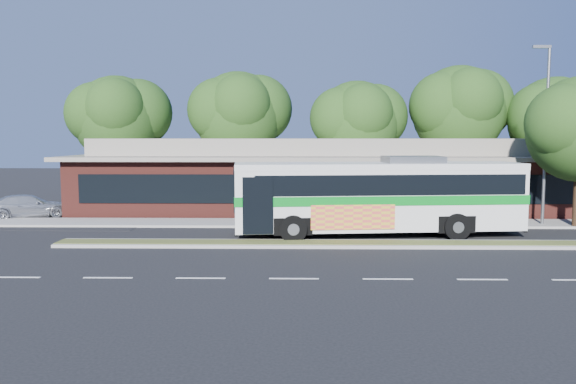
% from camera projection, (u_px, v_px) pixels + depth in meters
% --- Properties ---
extents(ground, '(120.00, 120.00, 0.00)m').
position_uv_depth(ground, '(368.00, 248.00, 22.88)').
color(ground, black).
rests_on(ground, ground).
extents(median_strip, '(26.00, 1.10, 0.15)m').
position_uv_depth(median_strip, '(367.00, 244.00, 23.47)').
color(median_strip, '#3F4A1F').
rests_on(median_strip, ground).
extents(sidewalk, '(44.00, 2.60, 0.12)m').
position_uv_depth(sidewalk, '(353.00, 223.00, 29.24)').
color(sidewalk, gray).
rests_on(sidewalk, ground).
extents(parking_lot, '(14.00, 12.00, 0.01)m').
position_uv_depth(parking_lot, '(43.00, 214.00, 33.17)').
color(parking_lot, black).
rests_on(parking_lot, ground).
extents(plaza_building, '(33.20, 11.20, 4.45)m').
position_uv_depth(plaza_building, '(344.00, 175.00, 35.60)').
color(plaza_building, '#55201A').
rests_on(plaza_building, ground).
extents(lamp_post, '(0.93, 0.18, 9.07)m').
position_uv_depth(lamp_post, '(545.00, 130.00, 28.20)').
color(lamp_post, slate).
rests_on(lamp_post, ground).
extents(tree_bg_a, '(6.47, 5.80, 8.63)m').
position_uv_depth(tree_bg_a, '(124.00, 117.00, 37.65)').
color(tree_bg_a, black).
rests_on(tree_bg_a, ground).
extents(tree_bg_b, '(6.69, 6.00, 9.00)m').
position_uv_depth(tree_bg_b, '(245.00, 114.00, 38.47)').
color(tree_bg_b, black).
rests_on(tree_bg_b, ground).
extents(tree_bg_c, '(6.24, 5.60, 8.26)m').
position_uv_depth(tree_bg_c, '(363.00, 121.00, 37.37)').
color(tree_bg_c, black).
rests_on(tree_bg_c, ground).
extents(tree_bg_d, '(6.91, 6.20, 9.37)m').
position_uv_depth(tree_bg_d, '(465.00, 109.00, 38.17)').
color(tree_bg_d, black).
rests_on(tree_bg_d, ground).
extents(tree_bg_e, '(6.47, 5.80, 8.50)m').
position_uv_depth(tree_bg_e, '(559.00, 119.00, 37.12)').
color(tree_bg_e, black).
rests_on(tree_bg_e, ground).
extents(transit_bus, '(13.25, 4.10, 3.66)m').
position_uv_depth(transit_bus, '(379.00, 192.00, 25.63)').
color(transit_bus, silver).
rests_on(transit_bus, ground).
extents(sedan, '(4.85, 3.51, 1.31)m').
position_uv_depth(sedan, '(29.00, 206.00, 31.64)').
color(sedan, '#B1B3B8').
rests_on(sedan, ground).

